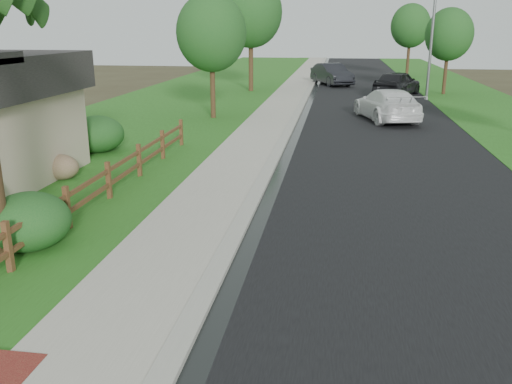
% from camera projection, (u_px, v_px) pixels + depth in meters
% --- Properties ---
extents(ground, '(120.00, 120.00, 0.00)m').
position_uv_depth(ground, '(135.00, 378.00, 7.51)').
color(ground, '#3C3621').
extents(road, '(8.00, 90.00, 0.02)m').
position_uv_depth(road, '(366.00, 92.00, 39.94)').
color(road, black).
rests_on(road, ground).
extents(curb, '(0.40, 90.00, 0.12)m').
position_uv_depth(curb, '(309.00, 91.00, 40.52)').
color(curb, gray).
rests_on(curb, ground).
extents(wet_gutter, '(0.50, 90.00, 0.00)m').
position_uv_depth(wet_gutter, '(313.00, 91.00, 40.48)').
color(wet_gutter, black).
rests_on(wet_gutter, road).
extents(sidewalk, '(2.20, 90.00, 0.10)m').
position_uv_depth(sidewalk, '(291.00, 91.00, 40.71)').
color(sidewalk, '#A8A392').
rests_on(sidewalk, ground).
extents(grass_strip, '(1.60, 90.00, 0.06)m').
position_uv_depth(grass_strip, '(266.00, 90.00, 40.99)').
color(grass_strip, '#265518').
rests_on(grass_strip, ground).
extents(lawn_near, '(9.00, 90.00, 0.04)m').
position_uv_depth(lawn_near, '(200.00, 89.00, 41.74)').
color(lawn_near, '#265518').
rests_on(lawn_near, ground).
extents(verge_far, '(6.00, 90.00, 0.04)m').
position_uv_depth(verge_far, '(463.00, 94.00, 38.95)').
color(verge_far, '#265518').
rests_on(verge_far, ground).
extents(ranch_fence, '(0.12, 16.92, 1.10)m').
position_uv_depth(ranch_fence, '(89.00, 191.00, 13.89)').
color(ranch_fence, '#542F1C').
rests_on(ranch_fence, ground).
extents(white_suv, '(3.59, 5.92, 1.60)m').
position_uv_depth(white_suv, '(387.00, 105.00, 27.86)').
color(white_suv, white).
rests_on(white_suv, road).
extents(dark_car_mid, '(4.00, 5.48, 1.73)m').
position_uv_depth(dark_car_mid, '(397.00, 83.00, 37.79)').
color(dark_car_mid, black).
rests_on(dark_car_mid, road).
extents(dark_car_far, '(3.83, 5.55, 1.73)m').
position_uv_depth(dark_car_far, '(332.00, 74.00, 44.73)').
color(dark_car_far, black).
rests_on(dark_car_far, road).
extents(streetlight, '(2.19, 0.28, 9.48)m').
position_uv_depth(streetlight, '(431.00, 16.00, 36.22)').
color(streetlight, slate).
rests_on(streetlight, ground).
extents(boulder, '(1.37, 1.11, 0.82)m').
position_uv_depth(boulder, '(60.00, 167.00, 17.11)').
color(boulder, brown).
rests_on(boulder, ground).
extents(shrub_b, '(2.00, 2.00, 1.26)m').
position_uv_depth(shrub_b, '(29.00, 221.00, 11.71)').
color(shrub_b, '#1B4C1D').
rests_on(shrub_b, ground).
extents(shrub_d, '(2.35, 2.35, 1.41)m').
position_uv_depth(shrub_d, '(97.00, 134.00, 20.79)').
color(shrub_d, '#1B4C1D').
rests_on(shrub_d, ground).
extents(tree_near_left, '(3.58, 3.58, 6.34)m').
position_uv_depth(tree_near_left, '(211.00, 33.00, 27.46)').
color(tree_near_left, '#3E2D19').
rests_on(tree_near_left, ground).
extents(tree_mid_left, '(4.56, 4.56, 8.16)m').
position_uv_depth(tree_mid_left, '(251.00, 13.00, 39.02)').
color(tree_mid_left, '#3E2D19').
rests_on(tree_mid_left, ground).
extents(tree_mid_right, '(3.28, 3.28, 5.95)m').
position_uv_depth(tree_mid_right, '(449.00, 35.00, 37.54)').
color(tree_mid_right, '#3E2D19').
rests_on(tree_mid_right, ground).
extents(tree_far_right, '(3.66, 3.66, 6.75)m').
position_uv_depth(tree_far_right, '(411.00, 26.00, 50.48)').
color(tree_far_right, '#3E2D19').
rests_on(tree_far_right, ground).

